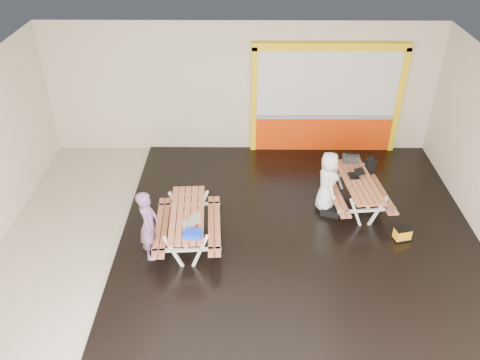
{
  "coord_description": "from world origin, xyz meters",
  "views": [
    {
      "loc": [
        0.07,
        -7.76,
        6.71
      ],
      "look_at": [
        0.0,
        0.9,
        1.0
      ],
      "focal_mm": 36.58,
      "sensor_mm": 36.0,
      "label": 1
    }
  ],
  "objects_px": {
    "laptop_right": "(356,174)",
    "person_right": "(327,182)",
    "person_left": "(149,225)",
    "picnic_table_left": "(188,220)",
    "dark_case": "(330,211)",
    "backpack": "(370,165)",
    "blue_pouch": "(193,234)",
    "fluke_bag": "(402,234)",
    "laptop_left": "(191,223)",
    "picnic_table_right": "(358,187)",
    "toolbox": "(351,159)"
  },
  "relations": [
    {
      "from": "person_left",
      "to": "backpack",
      "type": "xyz_separation_m",
      "value": [
        4.79,
        2.44,
        -0.13
      ]
    },
    {
      "from": "laptop_right",
      "to": "toolbox",
      "type": "relative_size",
      "value": 0.9
    },
    {
      "from": "laptop_right",
      "to": "toolbox",
      "type": "xyz_separation_m",
      "value": [
        -0.01,
        0.61,
        0.04
      ]
    },
    {
      "from": "picnic_table_left",
      "to": "backpack",
      "type": "distance_m",
      "value": 4.56
    },
    {
      "from": "dark_case",
      "to": "picnic_table_right",
      "type": "bearing_deg",
      "value": 26.55
    },
    {
      "from": "blue_pouch",
      "to": "fluke_bag",
      "type": "xyz_separation_m",
      "value": [
        4.25,
        0.8,
        -0.63
      ]
    },
    {
      "from": "picnic_table_left",
      "to": "laptop_left",
      "type": "xyz_separation_m",
      "value": [
        0.11,
        -0.36,
        0.23
      ]
    },
    {
      "from": "blue_pouch",
      "to": "backpack",
      "type": "distance_m",
      "value": 4.76
    },
    {
      "from": "person_right",
      "to": "picnic_table_right",
      "type": "bearing_deg",
      "value": -87.78
    },
    {
      "from": "toolbox",
      "to": "backpack",
      "type": "relative_size",
      "value": 0.91
    },
    {
      "from": "laptop_left",
      "to": "picnic_table_right",
      "type": "bearing_deg",
      "value": 24.63
    },
    {
      "from": "laptop_left",
      "to": "dark_case",
      "type": "relative_size",
      "value": 1.01
    },
    {
      "from": "picnic_table_left",
      "to": "dark_case",
      "type": "relative_size",
      "value": 4.97
    },
    {
      "from": "picnic_table_right",
      "to": "toolbox",
      "type": "bearing_deg",
      "value": 93.24
    },
    {
      "from": "picnic_table_left",
      "to": "blue_pouch",
      "type": "distance_m",
      "value": 0.76
    },
    {
      "from": "person_right",
      "to": "backpack",
      "type": "height_order",
      "value": "person_right"
    },
    {
      "from": "dark_case",
      "to": "toolbox",
      "type": "bearing_deg",
      "value": 62.69
    },
    {
      "from": "laptop_right",
      "to": "fluke_bag",
      "type": "distance_m",
      "value": 1.68
    },
    {
      "from": "laptop_right",
      "to": "backpack",
      "type": "bearing_deg",
      "value": 51.45
    },
    {
      "from": "picnic_table_right",
      "to": "person_left",
      "type": "bearing_deg",
      "value": -158.82
    },
    {
      "from": "laptop_left",
      "to": "laptop_right",
      "type": "xyz_separation_m",
      "value": [
        3.53,
        1.82,
        -0.03
      ]
    },
    {
      "from": "person_left",
      "to": "dark_case",
      "type": "distance_m",
      "value": 4.08
    },
    {
      "from": "person_right",
      "to": "toolbox",
      "type": "relative_size",
      "value": 3.6
    },
    {
      "from": "blue_pouch",
      "to": "dark_case",
      "type": "relative_size",
      "value": 0.83
    },
    {
      "from": "picnic_table_left",
      "to": "fluke_bag",
      "type": "distance_m",
      "value": 4.45
    },
    {
      "from": "picnic_table_left",
      "to": "person_right",
      "type": "bearing_deg",
      "value": 21.45
    },
    {
      "from": "toolbox",
      "to": "dark_case",
      "type": "height_order",
      "value": "toolbox"
    },
    {
      "from": "picnic_table_left",
      "to": "person_left",
      "type": "xyz_separation_m",
      "value": [
        -0.7,
        -0.42,
        0.22
      ]
    },
    {
      "from": "person_left",
      "to": "laptop_left",
      "type": "bearing_deg",
      "value": -87.21
    },
    {
      "from": "laptop_left",
      "to": "blue_pouch",
      "type": "xyz_separation_m",
      "value": [
        0.07,
        -0.34,
        -0.0
      ]
    },
    {
      "from": "laptop_right",
      "to": "fluke_bag",
      "type": "xyz_separation_m",
      "value": [
        0.79,
        -1.36,
        -0.6
      ]
    },
    {
      "from": "person_left",
      "to": "person_right",
      "type": "relative_size",
      "value": 1.06
    },
    {
      "from": "picnic_table_left",
      "to": "laptop_left",
      "type": "height_order",
      "value": "laptop_left"
    },
    {
      "from": "laptop_left",
      "to": "fluke_bag",
      "type": "distance_m",
      "value": 4.39
    },
    {
      "from": "backpack",
      "to": "dark_case",
      "type": "bearing_deg",
      "value": -134.19
    },
    {
      "from": "laptop_right",
      "to": "blue_pouch",
      "type": "height_order",
      "value": "laptop_right"
    },
    {
      "from": "picnic_table_left",
      "to": "laptop_right",
      "type": "relative_size",
      "value": 5.62
    },
    {
      "from": "person_left",
      "to": "backpack",
      "type": "relative_size",
      "value": 3.45
    },
    {
      "from": "person_left",
      "to": "blue_pouch",
      "type": "relative_size",
      "value": 4.5
    },
    {
      "from": "laptop_left",
      "to": "person_left",
      "type": "bearing_deg",
      "value": -175.72
    },
    {
      "from": "picnic_table_right",
      "to": "laptop_left",
      "type": "bearing_deg",
      "value": -155.37
    },
    {
      "from": "blue_pouch",
      "to": "backpack",
      "type": "relative_size",
      "value": 0.77
    },
    {
      "from": "laptop_right",
      "to": "blue_pouch",
      "type": "xyz_separation_m",
      "value": [
        -3.46,
        -2.16,
        0.03
      ]
    },
    {
      "from": "picnic_table_right",
      "to": "fluke_bag",
      "type": "height_order",
      "value": "picnic_table_right"
    },
    {
      "from": "picnic_table_left",
      "to": "person_left",
      "type": "bearing_deg",
      "value": -148.8
    },
    {
      "from": "picnic_table_right",
      "to": "blue_pouch",
      "type": "relative_size",
      "value": 5.91
    },
    {
      "from": "laptop_right",
      "to": "person_right",
      "type": "bearing_deg",
      "value": -156.7
    },
    {
      "from": "toolbox",
      "to": "backpack",
      "type": "bearing_deg",
      "value": -6.01
    },
    {
      "from": "person_left",
      "to": "laptop_right",
      "type": "xyz_separation_m",
      "value": [
        4.34,
        1.88,
        -0.02
      ]
    },
    {
      "from": "picnic_table_right",
      "to": "person_right",
      "type": "distance_m",
      "value": 0.75
    }
  ]
}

